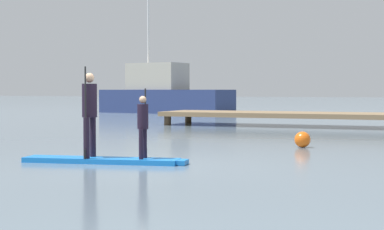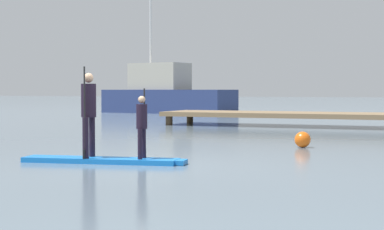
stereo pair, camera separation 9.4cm
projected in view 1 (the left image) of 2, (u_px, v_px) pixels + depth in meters
The scene contains 7 objects.
ground_plane at pixel (147, 164), 12.44m from camera, with size 240.00×240.00×0.00m, color slate.
paddleboard_near at pixel (105, 160), 12.62m from camera, with size 3.28×1.13×0.10m.
paddler_adult at pixel (89, 109), 12.64m from camera, with size 0.34×0.51×1.77m.
paddler_child_solo at pixel (143, 123), 12.44m from camera, with size 0.25×0.41×1.35m.
fishing_boat_white_large at pixel (163, 94), 40.15m from camera, with size 8.72×3.81×8.67m.
floating_dock at pixel (333, 115), 24.73m from camera, with size 13.49×2.75×0.55m.
mooring_buoy_mid at pixel (302, 140), 16.01m from camera, with size 0.40×0.40×0.40m, color orange.
Camera 1 is at (5.56, -11.11, 1.42)m, focal length 60.75 mm.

